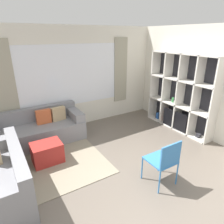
{
  "coord_description": "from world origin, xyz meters",
  "views": [
    {
      "loc": [
        -1.85,
        -1.66,
        2.47
      ],
      "look_at": [
        0.33,
        1.87,
        0.85
      ],
      "focal_mm": 32.0,
      "sensor_mm": 36.0,
      "label": 1
    }
  ],
  "objects_px": {
    "shelving_unit": "(181,95)",
    "couch_side": "(0,179)",
    "folding_chair": "(164,159)",
    "ottoman": "(47,153)",
    "couch_main": "(38,130)"
  },
  "relations": [
    {
      "from": "couch_side",
      "to": "ottoman",
      "type": "xyz_separation_m",
      "value": [
        0.88,
        0.54,
        -0.1
      ]
    },
    {
      "from": "couch_main",
      "to": "couch_side",
      "type": "distance_m",
      "value": 1.75
    },
    {
      "from": "folding_chair",
      "to": "ottoman",
      "type": "bearing_deg",
      "value": -48.68
    },
    {
      "from": "couch_main",
      "to": "couch_side",
      "type": "relative_size",
      "value": 1.19
    },
    {
      "from": "shelving_unit",
      "to": "couch_side",
      "type": "bearing_deg",
      "value": -176.59
    },
    {
      "from": "couch_main",
      "to": "ottoman",
      "type": "bearing_deg",
      "value": -93.28
    },
    {
      "from": "shelving_unit",
      "to": "couch_side",
      "type": "distance_m",
      "value": 4.5
    },
    {
      "from": "shelving_unit",
      "to": "couch_side",
      "type": "relative_size",
      "value": 1.15
    },
    {
      "from": "couch_side",
      "to": "ottoman",
      "type": "bearing_deg",
      "value": 121.25
    },
    {
      "from": "shelving_unit",
      "to": "couch_side",
      "type": "height_order",
      "value": "shelving_unit"
    },
    {
      "from": "shelving_unit",
      "to": "folding_chair",
      "type": "bearing_deg",
      "value": -144.34
    },
    {
      "from": "shelving_unit",
      "to": "folding_chair",
      "type": "distance_m",
      "value": 2.55
    },
    {
      "from": "couch_side",
      "to": "folding_chair",
      "type": "height_order",
      "value": "folding_chair"
    },
    {
      "from": "couch_side",
      "to": "folding_chair",
      "type": "relative_size",
      "value": 2.05
    },
    {
      "from": "shelving_unit",
      "to": "ottoman",
      "type": "xyz_separation_m",
      "value": [
        -3.56,
        0.27,
        -0.76
      ]
    }
  ]
}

